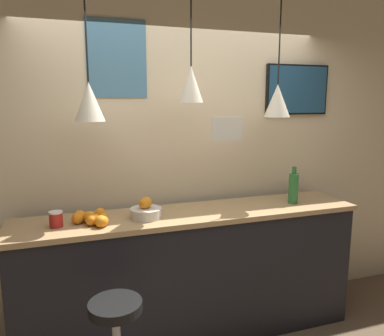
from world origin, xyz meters
name	(u,v)px	position (x,y,z in m)	size (l,w,h in m)	color
back_wall	(178,156)	(0.00, 1.07, 1.45)	(8.00, 0.06, 2.90)	beige
service_counter	(192,275)	(0.00, 0.69, 0.53)	(2.72, 0.54, 1.06)	black
fruit_bowl	(146,210)	(-0.37, 0.66, 1.12)	(0.23, 0.23, 0.16)	beige
orange_pile	(92,218)	(-0.76, 0.66, 1.10)	(0.25, 0.27, 0.09)	orange
juice_bottle	(293,188)	(0.89, 0.66, 1.19)	(0.08, 0.08, 0.31)	#286B33
spread_jar	(56,219)	(-1.00, 0.66, 1.12)	(0.09, 0.09, 0.11)	red
pendant_lamp_left	(89,101)	(-0.74, 0.72, 1.92)	(0.21, 0.21, 1.02)	black
pendant_lamp_middle	(191,84)	(0.00, 0.72, 2.04)	(0.18, 0.18, 0.90)	black
pendant_lamp_right	(277,100)	(0.74, 0.72, 1.92)	(0.21, 0.21, 1.01)	black
mounted_tv	(297,90)	(1.13, 1.02, 2.02)	(0.63, 0.04, 0.45)	black
hanging_menu_board	(227,129)	(0.20, 0.50, 1.72)	(0.24, 0.01, 0.17)	silver
wall_poster	(117,59)	(-0.50, 1.04, 2.24)	(0.46, 0.01, 0.59)	teal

